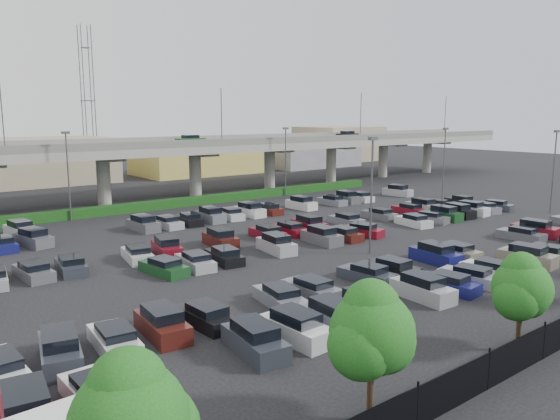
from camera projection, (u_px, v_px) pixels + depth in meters
name	position (u px, v px, depth m)	size (l,w,h in m)	color
ground	(310.00, 238.00, 54.65)	(280.00, 280.00, 0.00)	black
overpass	(162.00, 151.00, 78.15)	(150.00, 13.00, 15.80)	gray
hedge	(189.00, 201.00, 73.95)	(66.00, 1.60, 1.10)	#103911
parked_cars	(330.00, 239.00, 51.42)	(63.02, 41.65, 1.67)	maroon
light_poles	(265.00, 177.00, 52.62)	(66.90, 48.38, 10.30)	#4A4A4F
distant_buildings	(154.00, 157.00, 109.46)	(138.00, 24.00, 9.00)	gray
comm_tower	(88.00, 98.00, 111.77)	(2.40, 2.40, 30.00)	#4A4A4F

